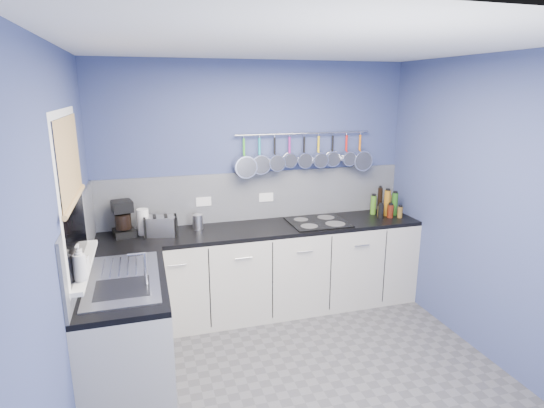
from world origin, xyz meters
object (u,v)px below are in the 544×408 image
paper_towel (143,222)px  coffee_maker (123,219)px  hob (318,222)px  soap_bottle_a (79,263)px  soap_bottle_b (82,261)px  canister (198,222)px  toaster (161,226)px

paper_towel → coffee_maker: bearing=178.3°
coffee_maker → hob: bearing=-16.3°
soap_bottle_a → hob: (2.09, 1.19, -0.26)m
soap_bottle_a → soap_bottle_b: bearing=90.0°
soap_bottle_b → soap_bottle_a: bearing=-90.0°
soap_bottle_a → soap_bottle_b: soap_bottle_a is taller
soap_bottle_b → paper_towel: size_ratio=0.70×
soap_bottle_b → coffee_maker: size_ratio=0.52×
coffee_maker → canister: (0.68, 0.01, -0.09)m
toaster → hob: toaster is taller
coffee_maker → toaster: bearing=-26.1°
canister → coffee_maker: bearing=-179.1°
soap_bottle_a → hob: 2.42m
toaster → hob: 1.56m
canister → hob: bearing=-6.4°
soap_bottle_a → paper_towel: size_ratio=0.98×
soap_bottle_a → canister: bearing=55.9°
canister → hob: size_ratio=0.25×
soap_bottle_a → paper_towel: (0.39, 1.31, -0.15)m
paper_towel → hob: (1.71, -0.12, -0.12)m
toaster → hob: bearing=13.3°
toaster → canister: 0.37m
soap_bottle_a → paper_towel: bearing=73.5°
canister → hob: 1.21m
soap_bottle_a → coffee_maker: (0.21, 1.31, -0.10)m
soap_bottle_a → paper_towel: soap_bottle_a is taller
hob → soap_bottle_a: bearing=-150.4°
soap_bottle_b → toaster: size_ratio=0.61×
soap_bottle_b → canister: bearing=53.6°
canister → hob: (1.20, -0.13, -0.07)m
hob → paper_towel: bearing=176.1°
canister → paper_towel: bearing=-178.1°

